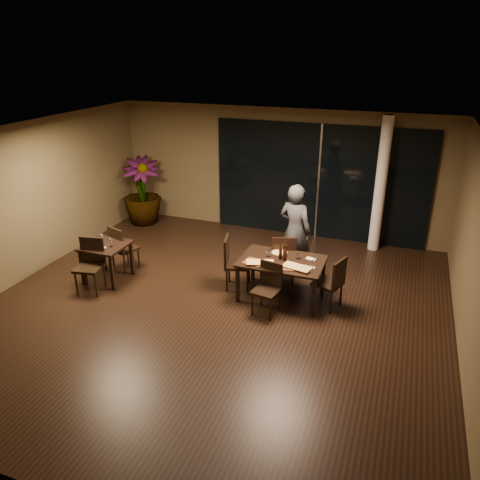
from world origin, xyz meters
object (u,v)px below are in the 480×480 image
Objects in this scene: chair_main_right at (332,281)px; bottle_c at (285,249)px; bottle_b at (285,253)px; diner at (295,231)px; chair_side_far at (121,246)px; bottle_a at (280,252)px; chair_main_near at (268,285)px; main_table at (282,264)px; chair_main_far at (283,257)px; side_table at (106,251)px; chair_side_near at (91,262)px; chair_main_left at (233,260)px; potted_plant at (142,191)px.

chair_main_right is 2.94× the size of bottle_c.
diner is at bearing 93.32° from bottle_b.
chair_main_right is 1.00× the size of chair_side_far.
bottle_a is (-0.98, 0.10, 0.35)m from chair_main_right.
chair_main_near is 3.07× the size of bottle_b.
chair_main_far is at bearing 102.04° from main_table.
side_table is 2.44× the size of bottle_c.
main_table is 3.57m from chair_side_near.
chair_main_near is 3.32m from chair_side_far.
bottle_c is at bearing -98.49° from chair_main_left.
chair_main_right is at bearing -107.95° from chair_main_left.
side_table is 0.88× the size of chair_main_near.
potted_plant is at bearing 151.78° from bottle_c.
chair_main_far is 3.06× the size of bottle_c.
bottle_b is at bearing -29.50° from potted_plant.
chair_main_far is at bearing 13.57° from chair_side_near.
main_table is 0.23m from bottle_b.
chair_main_right is (4.34, 0.43, -0.08)m from side_table.
chair_main_right is 0.96m from bottle_b.
chair_side_near is 0.59× the size of potted_plant.
chair_side_far is 0.88m from chair_side_near.
main_table is 0.96m from chair_main_left.
diner is at bearing -19.25° from potted_plant.
side_table is 2.70× the size of bottle_b.
side_table is at bearing 87.93° from chair_main_left.
side_table is 0.80× the size of chair_main_far.
bottle_c is (3.47, 1.07, 0.35)m from chair_side_near.
bottle_b is (-0.89, 0.07, 0.36)m from chair_main_right.
bottle_b is 0.90× the size of bottle_c.
main_table is at bearing 107.33° from diner.
chair_side_near is at bearing -60.11° from chair_main_right.
chair_side_near is at bearing -162.84° from bottle_c.
bottle_c is (-0.92, 0.21, 0.38)m from chair_main_right.
chair_side_near reaches higher than chair_main_far.
side_table is 3.45m from chair_main_far.
bottle_b is at bearing 8.36° from side_table.
side_table is 0.83× the size of chair_side_far.
bottle_c reaches higher than chair_main_right.
side_table is at bearing -65.44° from chair_main_right.
bottle_a is at bearing 9.01° from side_table.
chair_main_right is at bearing -4.60° from bottle_b.
chair_side_near reaches higher than chair_main_right.
side_table is at bearing 72.79° from chair_side_near.
bottle_a is at bearing 79.12° from chair_main_far.
chair_side_near is at bearing 103.23° from chair_side_far.
chair_side_near is 3.65m from bottle_c.
chair_side_far is at bearing -178.87° from chair_main_near.
chair_main_far is 3.39× the size of bottle_b.
bottle_b is (0.06, -0.98, -0.05)m from diner.
chair_main_left is 2.41m from chair_side_far.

